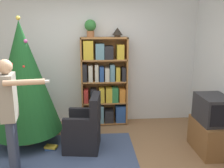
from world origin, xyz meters
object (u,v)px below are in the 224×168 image
object	(u,v)px
table_lamp	(117,32)
standing_person	(10,109)
television	(213,109)
bookshelf	(105,83)
armchair	(84,130)
christmas_tree	(23,78)
potted_plant	(90,27)

from	to	relation	value
table_lamp	standing_person	bearing A→B (deg)	-132.95
television	table_lamp	world-z (taller)	table_lamp
bookshelf	armchair	xyz separation A→B (m)	(-0.39, -1.03, -0.53)
table_lamp	christmas_tree	bearing A→B (deg)	-156.72
standing_person	table_lamp	size ratio (longest dim) A/B	8.00
bookshelf	standing_person	bearing A→B (deg)	-128.12
television	armchair	xyz separation A→B (m)	(-2.01, 0.26, -0.40)
armchair	standing_person	distance (m)	1.29
table_lamp	television	bearing A→B (deg)	-43.30
christmas_tree	bookshelf	bearing A→B (deg)	26.70
television	christmas_tree	distance (m)	3.10
bookshelf	standing_person	xyz separation A→B (m)	(-1.31, -1.68, 0.09)
television	standing_person	size ratio (longest dim) A/B	0.37
standing_person	table_lamp	xyz separation A→B (m)	(1.57, 1.68, 0.92)
armchair	standing_person	size ratio (longest dim) A/B	0.58
bookshelf	armchair	world-z (taller)	bookshelf
bookshelf	potted_plant	bearing A→B (deg)	178.19
christmas_tree	table_lamp	size ratio (longest dim) A/B	10.71
armchair	christmas_tree	bearing A→B (deg)	-101.41
christmas_tree	standing_person	distance (m)	1.00
christmas_tree	standing_person	size ratio (longest dim) A/B	1.34
bookshelf	television	xyz separation A→B (m)	(1.63, -1.29, -0.13)
bookshelf	table_lamp	distance (m)	1.04
bookshelf	armchair	size ratio (longest dim) A/B	1.92
bookshelf	christmas_tree	bearing A→B (deg)	-153.30
bookshelf	standing_person	distance (m)	2.13
standing_person	table_lamp	bearing A→B (deg)	129.49
table_lamp	bookshelf	bearing A→B (deg)	-178.14
christmas_tree	standing_person	xyz separation A→B (m)	(0.07, -0.98, -0.20)
television	table_lamp	bearing A→B (deg)	136.70
bookshelf	television	size ratio (longest dim) A/B	2.96
television	potted_plant	distance (m)	2.60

